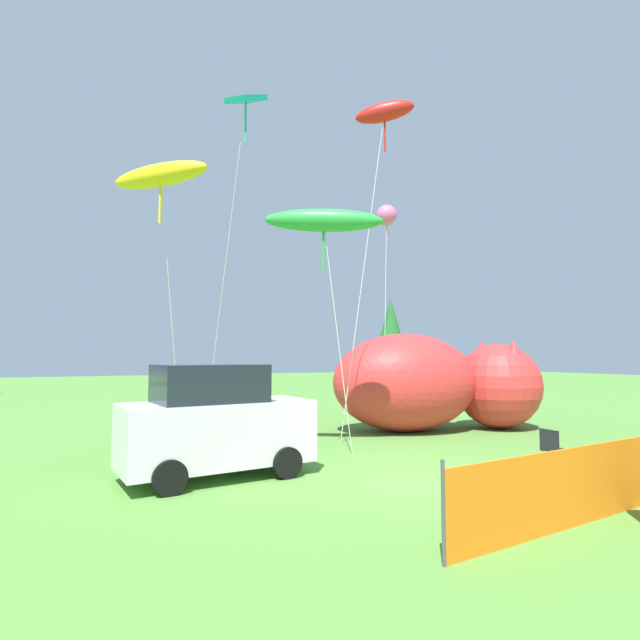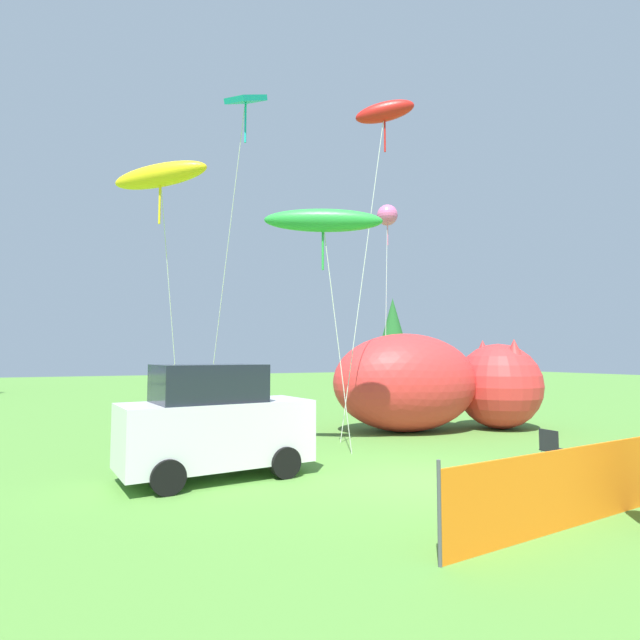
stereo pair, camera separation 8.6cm
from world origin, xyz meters
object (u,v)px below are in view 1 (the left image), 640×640
(kite_pink_octopus, at_px, (387,216))
(kite_yellow_hero, at_px, (161,176))
(kite_green_fish, at_px, (323,221))
(kite_teal_diamond, at_px, (245,108))
(inflatable_cat, at_px, (433,386))
(parked_car, at_px, (216,423))
(folding_chair, at_px, (554,447))
(kite_red_lizard, at_px, (384,113))

(kite_pink_octopus, distance_m, kite_yellow_hero, 10.71)
(kite_green_fish, bearing_deg, kite_yellow_hero, 153.33)
(kite_teal_diamond, bearing_deg, kite_pink_octopus, 27.20)
(inflatable_cat, bearing_deg, parked_car, -144.27)
(folding_chair, bearing_deg, kite_pink_octopus, 78.43)
(kite_green_fish, distance_m, kite_red_lizard, 5.21)
(kite_green_fish, bearing_deg, kite_teal_diamond, 122.59)
(folding_chair, distance_m, kite_red_lizard, 10.94)
(kite_red_lizard, xyz_separation_m, kite_yellow_hero, (-6.66, 0.52, -2.91))
(parked_car, distance_m, kite_green_fish, 5.82)
(inflatable_cat, bearing_deg, kite_yellow_hero, -163.62)
(kite_pink_octopus, distance_m, kite_teal_diamond, 8.45)
(kite_green_fish, height_order, kite_teal_diamond, kite_teal_diamond)
(kite_green_fish, xyz_separation_m, kite_pink_octopus, (5.96, 6.09, 2.43))
(kite_green_fish, bearing_deg, inflatable_cat, 23.61)
(parked_car, distance_m, kite_yellow_hero, 6.84)
(parked_car, xyz_separation_m, inflatable_cat, (8.29, 3.31, 0.38))
(kite_pink_octopus, xyz_separation_m, kite_red_lizard, (-3.13, -4.69, 1.71))
(kite_green_fish, height_order, kite_yellow_hero, kite_yellow_hero)
(kite_teal_diamond, bearing_deg, inflatable_cat, 0.30)
(kite_teal_diamond, bearing_deg, folding_chair, -49.15)
(kite_pink_octopus, relative_size, kite_teal_diamond, 0.86)
(kite_green_fish, height_order, kite_red_lizard, kite_red_lizard)
(inflatable_cat, height_order, kite_green_fish, kite_green_fish)
(inflatable_cat, height_order, kite_pink_octopus, kite_pink_octopus)
(folding_chair, height_order, kite_teal_diamond, kite_teal_diamond)
(kite_green_fish, height_order, kite_pink_octopus, kite_pink_octopus)
(folding_chair, bearing_deg, kite_green_fish, 136.17)
(folding_chair, relative_size, kite_yellow_hero, 0.12)
(parked_car, xyz_separation_m, kite_green_fish, (2.99, 1.00, 4.90))
(parked_car, bearing_deg, kite_teal_diamond, 58.76)
(folding_chair, xyz_separation_m, kite_red_lizard, (-0.92, 5.14, 9.61))
(folding_chair, xyz_separation_m, inflatable_cat, (1.55, 6.06, 0.96))
(parked_car, relative_size, kite_red_lizard, 0.38)
(kite_red_lizard, height_order, kite_teal_diamond, kite_red_lizard)
(parked_car, distance_m, kite_red_lizard, 11.01)
(kite_yellow_hero, bearing_deg, kite_teal_diamond, 8.48)
(folding_chair, xyz_separation_m, kite_pink_octopus, (2.21, 9.83, 7.90))
(kite_green_fish, bearing_deg, kite_red_lizard, 26.34)
(folding_chair, bearing_deg, kite_yellow_hero, 144.34)
(inflatable_cat, xyz_separation_m, kite_red_lizard, (-2.47, -0.91, 8.66))
(folding_chair, distance_m, kite_pink_octopus, 12.81)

